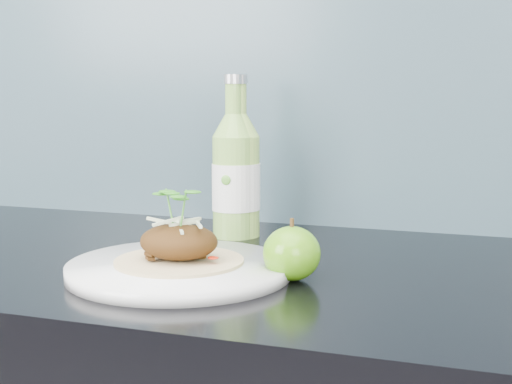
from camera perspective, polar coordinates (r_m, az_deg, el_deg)
subway_backsplash at (r=1.23m, az=3.00°, el=13.83°), size 4.00×0.02×0.70m
dinner_plate at (r=0.89m, az=-6.16°, el=-6.13°), size 0.37×0.37×0.02m
pork_taco at (r=0.88m, az=-6.19°, el=-3.81°), size 0.16×0.16×0.10m
green_apple at (r=0.86m, az=2.88°, el=-4.93°), size 0.08×0.08×0.08m
cider_bottle_left at (r=1.11m, az=-1.78°, el=1.28°), size 0.07×0.07×0.25m
cider_bottle_right at (r=1.11m, az=-1.42°, el=1.32°), size 0.07×0.07×0.25m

